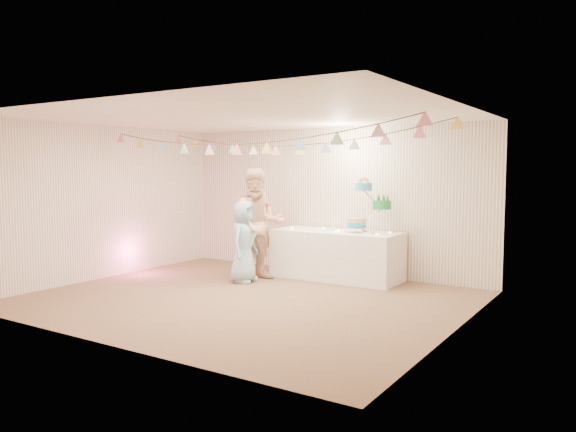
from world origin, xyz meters
The scene contains 25 objects.
floor centered at (0.00, 0.00, 0.00)m, with size 6.00×6.00×0.00m, color brown.
ceiling centered at (0.00, 0.00, 2.60)m, with size 6.00×6.00×0.00m, color white.
back_wall centered at (0.00, 2.50, 1.30)m, with size 6.00×6.00×0.00m, color white.
front_wall centered at (0.00, -2.50, 1.30)m, with size 6.00×6.00×0.00m, color white.
left_wall centered at (-3.00, 0.00, 1.30)m, with size 5.00×5.00×0.00m, color white.
right_wall centered at (3.00, 0.00, 1.30)m, with size 5.00×5.00×0.00m, color white.
table centered at (0.40, 2.02, 0.41)m, with size 2.18×0.87×0.82m, color white.
cake_stand centered at (0.95, 2.07, 1.17)m, with size 0.76×0.45×0.85m, color silver, non-canonical shape.
cake_bottom centered at (0.80, 2.01, 0.84)m, with size 0.31×0.31×0.15m, color #2AA4C5, non-canonical shape.
cake_middle centered at (1.13, 2.16, 1.11)m, with size 0.27×0.27×0.22m, color #1C843B, non-canonical shape.
cake_top_tier centered at (0.89, 2.04, 1.38)m, with size 0.25×0.25×0.19m, color #49A8E6, non-canonical shape.
platter centered at (-0.18, 1.97, 0.76)m, with size 0.30×0.30×0.02m, color white.
posy centered at (0.34, 2.07, 0.83)m, with size 0.13×0.13×0.15m, color white, non-canonical shape.
person_adult_a centered at (-0.82, 1.45, 0.92)m, with size 0.67×0.44×1.84m, color tan.
person_adult_b centered at (-0.66, 1.22, 0.94)m, with size 0.91×0.71×1.88m, color #DFAE89.
person_child centered at (-0.75, 0.94, 0.67)m, with size 0.66×0.43×1.35m, color #99C2D9.
bunting_back centered at (0.00, 1.10, 2.35)m, with size 5.60×1.10×0.40m, color pink, non-canonical shape.
bunting_front centered at (0.00, -0.20, 2.32)m, with size 5.60×0.90×0.36m, color #72A5E5, non-canonical shape.
tealight_0 centered at (-0.40, 1.87, 0.83)m, with size 0.04×0.04×0.03m, color #FFD88C.
tealight_1 centered at (0.05, 2.20, 0.83)m, with size 0.04×0.04×0.03m, color #FFD88C.
tealight_2 centered at (0.50, 1.80, 0.83)m, with size 0.04×0.04×0.03m, color #FFD88C.
tealight_3 centered at (0.75, 2.24, 0.83)m, with size 0.04×0.04×0.03m, color #FFD88C.
tealight_4 centered at (1.22, 1.84, 0.83)m, with size 0.04×0.04×0.03m, color #FFD88C.
tealight_5 centered at (1.30, 2.17, 0.83)m, with size 0.04×0.04×0.03m, color #FFD88C.
tealight_6 centered at (0.44, 2.00, 0.83)m, with size 0.04×0.04×0.03m, color #FFD88C.
Camera 1 is at (4.79, -6.38, 1.87)m, focal length 35.00 mm.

